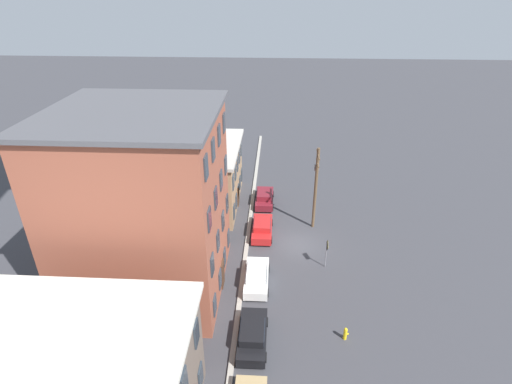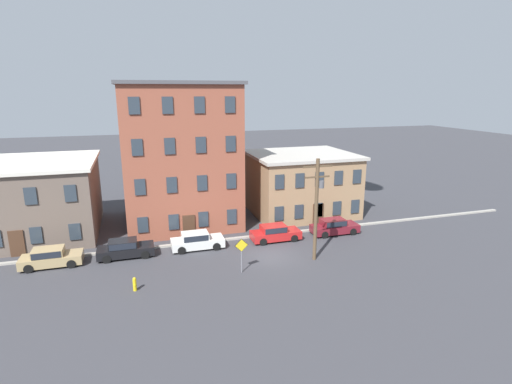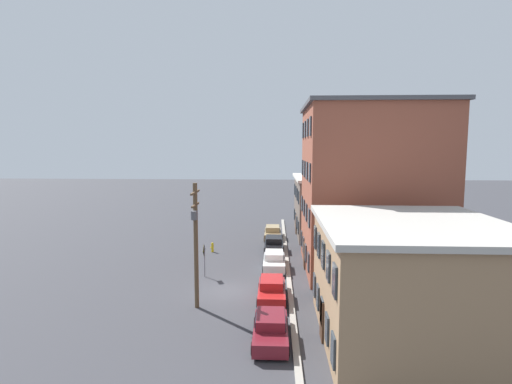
{
  "view_description": "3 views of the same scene",
  "coord_description": "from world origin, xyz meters",
  "px_view_note": "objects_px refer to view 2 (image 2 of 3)",
  "views": [
    {
      "loc": [
        -29.81,
        2.08,
        20.94
      ],
      "look_at": [
        -1.58,
        3.61,
        6.05
      ],
      "focal_mm": 28.0,
      "sensor_mm": 36.0,
      "label": 1
    },
    {
      "loc": [
        -10.05,
        -28.39,
        13.04
      ],
      "look_at": [
        -0.34,
        3.14,
        4.62
      ],
      "focal_mm": 28.0,
      "sensor_mm": 36.0,
      "label": 2
    },
    {
      "loc": [
        27.69,
        3.38,
        10.33
      ],
      "look_at": [
        0.22,
        2.07,
        7.24
      ],
      "focal_mm": 28.0,
      "sensor_mm": 36.0,
      "label": 3
    }
  ],
  "objects_px": {
    "caution_sign": "(242,250)",
    "car_tan": "(50,257)",
    "car_red": "(275,232)",
    "car_black": "(125,248)",
    "car_maroon": "(334,226)",
    "fire_hydrant": "(135,284)",
    "car_white": "(197,240)",
    "utility_pole": "(317,204)"
  },
  "relations": [
    {
      "from": "caution_sign",
      "to": "car_tan",
      "type": "bearing_deg",
      "value": 158.46
    },
    {
      "from": "car_red",
      "to": "caution_sign",
      "type": "bearing_deg",
      "value": -129.92
    },
    {
      "from": "car_black",
      "to": "car_maroon",
      "type": "bearing_deg",
      "value": -0.35
    },
    {
      "from": "car_black",
      "to": "car_maroon",
      "type": "distance_m",
      "value": 18.65
    },
    {
      "from": "car_black",
      "to": "fire_hydrant",
      "type": "relative_size",
      "value": 4.58
    },
    {
      "from": "car_white",
      "to": "car_tan",
      "type": "bearing_deg",
      "value": -179.04
    },
    {
      "from": "car_maroon",
      "to": "caution_sign",
      "type": "relative_size",
      "value": 1.66
    },
    {
      "from": "fire_hydrant",
      "to": "car_maroon",
      "type": "bearing_deg",
      "value": 18.35
    },
    {
      "from": "caution_sign",
      "to": "fire_hydrant",
      "type": "distance_m",
      "value": 7.69
    },
    {
      "from": "car_tan",
      "to": "car_maroon",
      "type": "relative_size",
      "value": 1.0
    },
    {
      "from": "car_white",
      "to": "car_red",
      "type": "bearing_deg",
      "value": -1.22
    },
    {
      "from": "car_tan",
      "to": "fire_hydrant",
      "type": "distance_m",
      "value": 8.49
    },
    {
      "from": "car_maroon",
      "to": "car_black",
      "type": "bearing_deg",
      "value": 179.65
    },
    {
      "from": "car_black",
      "to": "utility_pole",
      "type": "relative_size",
      "value": 0.54
    },
    {
      "from": "caution_sign",
      "to": "utility_pole",
      "type": "relative_size",
      "value": 0.33
    },
    {
      "from": "car_maroon",
      "to": "fire_hydrant",
      "type": "bearing_deg",
      "value": -161.65
    },
    {
      "from": "car_black",
      "to": "car_white",
      "type": "bearing_deg",
      "value": 0.41
    },
    {
      "from": "car_red",
      "to": "fire_hydrant",
      "type": "bearing_deg",
      "value": -153.74
    },
    {
      "from": "car_tan",
      "to": "car_maroon",
      "type": "height_order",
      "value": "same"
    },
    {
      "from": "car_black",
      "to": "utility_pole",
      "type": "bearing_deg",
      "value": -18.91
    },
    {
      "from": "utility_pole",
      "to": "fire_hydrant",
      "type": "bearing_deg",
      "value": -175.26
    },
    {
      "from": "car_red",
      "to": "fire_hydrant",
      "type": "distance_m",
      "value": 13.49
    },
    {
      "from": "car_tan",
      "to": "car_black",
      "type": "distance_m",
      "value": 5.4
    },
    {
      "from": "caution_sign",
      "to": "utility_pole",
      "type": "xyz_separation_m",
      "value": [
        6.18,
        0.59,
        2.79
      ]
    },
    {
      "from": "caution_sign",
      "to": "car_white",
      "type": "bearing_deg",
      "value": 113.64
    },
    {
      "from": "car_white",
      "to": "car_black",
      "type": "bearing_deg",
      "value": -179.59
    },
    {
      "from": "car_black",
      "to": "car_tan",
      "type": "bearing_deg",
      "value": -178.44
    },
    {
      "from": "car_tan",
      "to": "fire_hydrant",
      "type": "bearing_deg",
      "value": -44.34
    },
    {
      "from": "utility_pole",
      "to": "car_white",
      "type": "bearing_deg",
      "value": 149.98
    },
    {
      "from": "utility_pole",
      "to": "fire_hydrant",
      "type": "relative_size",
      "value": 8.44
    },
    {
      "from": "car_maroon",
      "to": "caution_sign",
      "type": "distance_m",
      "value": 11.78
    },
    {
      "from": "car_black",
      "to": "utility_pole",
      "type": "height_order",
      "value": "utility_pole"
    },
    {
      "from": "car_white",
      "to": "car_red",
      "type": "distance_m",
      "value": 6.97
    },
    {
      "from": "car_black",
      "to": "fire_hydrant",
      "type": "xyz_separation_m",
      "value": [
        0.67,
        -6.08,
        -0.27
      ]
    },
    {
      "from": "caution_sign",
      "to": "utility_pole",
      "type": "bearing_deg",
      "value": 5.44
    },
    {
      "from": "car_tan",
      "to": "car_maroon",
      "type": "distance_m",
      "value": 24.05
    },
    {
      "from": "car_white",
      "to": "fire_hydrant",
      "type": "height_order",
      "value": "car_white"
    },
    {
      "from": "car_black",
      "to": "fire_hydrant",
      "type": "bearing_deg",
      "value": -83.71
    },
    {
      "from": "caution_sign",
      "to": "utility_pole",
      "type": "distance_m",
      "value": 6.81
    },
    {
      "from": "utility_pole",
      "to": "car_maroon",
      "type": "bearing_deg",
      "value": 48.74
    },
    {
      "from": "fire_hydrant",
      "to": "car_red",
      "type": "bearing_deg",
      "value": 26.26
    },
    {
      "from": "car_tan",
      "to": "car_red",
      "type": "relative_size",
      "value": 1.0
    }
  ]
}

